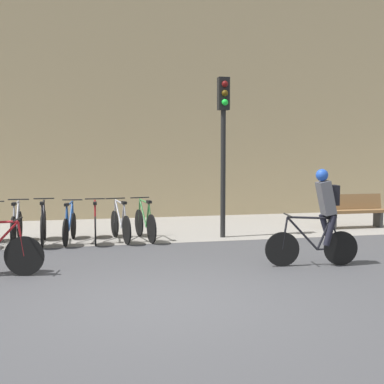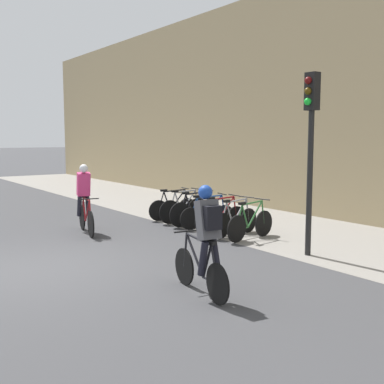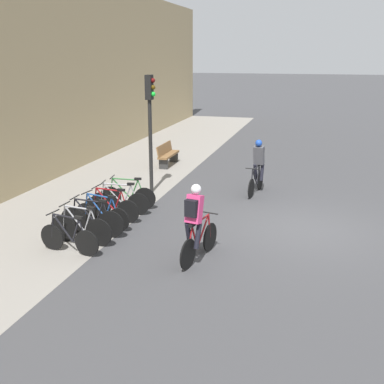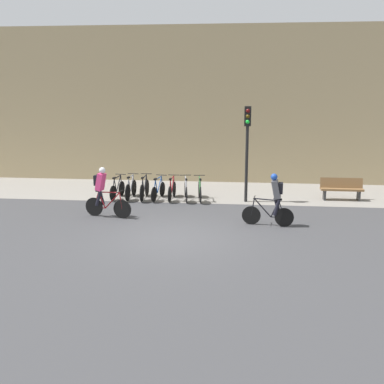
% 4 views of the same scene
% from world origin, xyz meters
% --- Properties ---
extents(ground, '(200.00, 200.00, 0.00)m').
position_xyz_m(ground, '(0.00, 0.00, 0.00)').
color(ground, '#3D3D3F').
extents(kerb_strip, '(44.00, 4.50, 0.01)m').
position_xyz_m(kerb_strip, '(0.00, 6.75, 0.00)').
color(kerb_strip, gray).
rests_on(kerb_strip, ground).
extents(building_facade, '(44.00, 0.60, 7.30)m').
position_xyz_m(building_facade, '(0.00, 9.30, 3.65)').
color(building_facade, tan).
rests_on(building_facade, ground).
extents(cyclist_pink, '(1.74, 0.57, 1.77)m').
position_xyz_m(cyclist_pink, '(-2.74, 2.17, 0.95)').
color(cyclist_pink, black).
rests_on(cyclist_pink, ground).
extents(cyclist_grey, '(1.70, 0.51, 1.75)m').
position_xyz_m(cyclist_grey, '(3.15, 1.65, 0.95)').
color(cyclist_grey, black).
rests_on(cyclist_grey, ground).
extents(parked_bike_0, '(0.46, 1.57, 0.94)m').
position_xyz_m(parked_bike_0, '(-3.01, 5.08, 0.38)').
color(parked_bike_0, black).
rests_on(parked_bike_0, ground).
extents(parked_bike_1, '(0.46, 1.64, 0.98)m').
position_xyz_m(parked_bike_1, '(-2.44, 5.09, 0.40)').
color(parked_bike_1, black).
rests_on(parked_bike_1, ground).
extents(parked_bike_2, '(0.46, 1.73, 0.98)m').
position_xyz_m(parked_bike_2, '(-1.87, 5.08, 0.41)').
color(parked_bike_2, black).
rests_on(parked_bike_2, ground).
extents(parked_bike_3, '(0.46, 1.63, 0.94)m').
position_xyz_m(parked_bike_3, '(-1.30, 5.08, 0.38)').
color(parked_bike_3, black).
rests_on(parked_bike_3, ground).
extents(parked_bike_4, '(0.46, 1.64, 0.95)m').
position_xyz_m(parked_bike_4, '(-0.73, 5.08, 0.39)').
color(parked_bike_4, black).
rests_on(parked_bike_4, ground).
extents(parked_bike_5, '(0.46, 1.68, 0.95)m').
position_xyz_m(parked_bike_5, '(-0.16, 5.08, 0.39)').
color(parked_bike_5, black).
rests_on(parked_bike_5, ground).
extents(parked_bike_6, '(0.46, 1.67, 0.96)m').
position_xyz_m(parked_bike_6, '(0.41, 5.08, 0.39)').
color(parked_bike_6, black).
rests_on(parked_bike_6, ground).
extents(traffic_light_pole, '(0.26, 0.30, 3.77)m').
position_xyz_m(traffic_light_pole, '(2.26, 5.00, 2.60)').
color(traffic_light_pole, black).
rests_on(traffic_light_pole, ground).
extents(bench, '(1.69, 0.44, 0.89)m').
position_xyz_m(bench, '(6.11, 5.73, 0.47)').
color(bench, brown).
rests_on(bench, ground).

